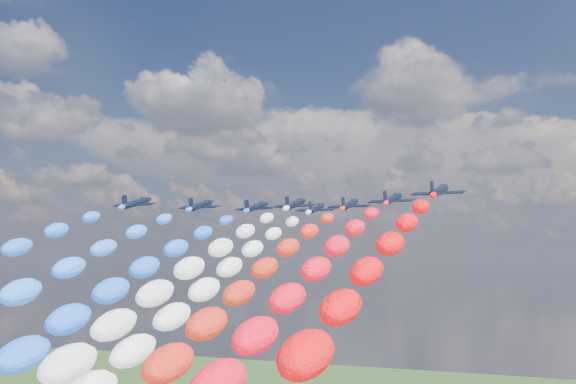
% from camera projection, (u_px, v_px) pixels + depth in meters
% --- Properties ---
extents(jet_0, '(9.43, 12.68, 5.36)m').
position_uv_depth(jet_0, '(136.00, 203.00, 149.30)').
color(jet_0, black).
extents(jet_1, '(9.24, 12.54, 5.36)m').
position_uv_depth(jet_1, '(201.00, 205.00, 156.20)').
color(jet_1, black).
extents(jet_2, '(9.82, 12.95, 5.36)m').
position_uv_depth(jet_2, '(256.00, 207.00, 160.64)').
color(jet_2, black).
extents(trail_2, '(6.30, 129.73, 55.24)m').
position_uv_depth(trail_2, '(44.00, 362.00, 97.13)').
color(trail_2, blue).
extents(jet_3, '(9.18, 12.50, 5.36)m').
position_uv_depth(jet_3, '(295.00, 204.00, 152.45)').
color(jet_3, black).
extents(trail_3, '(6.30, 129.73, 55.24)m').
position_uv_depth(trail_3, '(92.00, 371.00, 88.94)').
color(trail_3, white).
extents(jet_4, '(9.42, 12.67, 5.36)m').
position_uv_depth(jet_4, '(316.00, 208.00, 165.31)').
color(jet_4, black).
extents(trail_4, '(6.30, 129.73, 55.24)m').
position_uv_depth(trail_4, '(151.00, 357.00, 101.80)').
color(trail_4, white).
extents(jet_5, '(9.12, 12.46, 5.36)m').
position_uv_depth(jet_5, '(350.00, 205.00, 153.74)').
color(jet_5, black).
extents(trail_5, '(6.30, 129.73, 55.24)m').
position_uv_depth(trail_5, '(187.00, 369.00, 90.23)').
color(trail_5, red).
extents(jet_6, '(9.78, 12.93, 5.36)m').
position_uv_depth(jet_6, '(392.00, 199.00, 139.46)').
color(jet_6, black).
extents(jet_7, '(9.83, 12.96, 5.36)m').
position_uv_depth(jet_7, '(439.00, 191.00, 122.79)').
color(jet_7, black).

